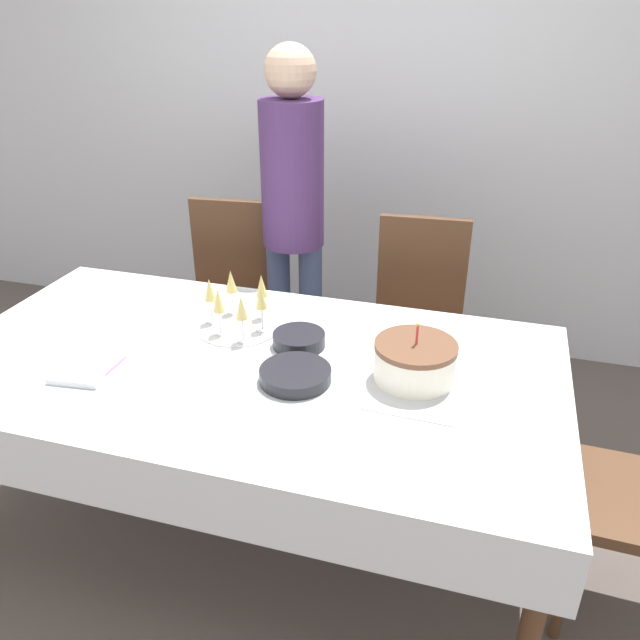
{
  "coord_description": "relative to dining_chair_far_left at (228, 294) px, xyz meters",
  "views": [
    {
      "loc": [
        0.74,
        -1.65,
        1.81
      ],
      "look_at": [
        0.22,
        0.13,
        0.86
      ],
      "focal_mm": 35.0,
      "sensor_mm": 36.0,
      "label": 1
    }
  ],
  "objects": [
    {
      "name": "person_standing",
      "position": [
        0.32,
        0.07,
        0.47
      ],
      "size": [
        0.28,
        0.28,
        1.67
      ],
      "color": "#3F4C72",
      "rests_on": "ground_plane"
    },
    {
      "name": "birthday_cake",
      "position": [
        1.02,
        -0.82,
        0.26
      ],
      "size": [
        0.26,
        0.26,
        0.2
      ],
      "color": "silver",
      "rests_on": "dining_table"
    },
    {
      "name": "champagne_tray",
      "position": [
        0.35,
        -0.66,
        0.28
      ],
      "size": [
        0.31,
        0.31,
        0.18
      ],
      "color": "silver",
      "rests_on": "dining_table"
    },
    {
      "name": "wall_back",
      "position": [
        0.47,
        0.84,
        0.81
      ],
      "size": [
        8.0,
        0.05,
        2.7
      ],
      "color": "silver",
      "rests_on": "ground_plane"
    },
    {
      "name": "plate_stack_main",
      "position": [
        0.67,
        -0.94,
        0.22
      ],
      "size": [
        0.23,
        0.23,
        0.04
      ],
      "color": "black",
      "rests_on": "dining_table"
    },
    {
      "name": "dining_table",
      "position": [
        0.47,
        -0.87,
        0.1
      ],
      "size": [
        2.08,
        1.1,
        0.74
      ],
      "color": "white",
      "rests_on": "ground_plane"
    },
    {
      "name": "dining_chair_far_right",
      "position": [
        0.92,
        0.0,
        0.0
      ],
      "size": [
        0.45,
        0.45,
        0.98
      ],
      "color": "#51331E",
      "rests_on": "ground_plane"
    },
    {
      "name": "fork_pile",
      "position": [
        0.0,
        -1.15,
        0.21
      ],
      "size": [
        0.18,
        0.08,
        0.02
      ],
      "color": "silver",
      "rests_on": "dining_table"
    },
    {
      "name": "plate_stack_dessert",
      "position": [
        0.61,
        -0.73,
        0.22
      ],
      "size": [
        0.18,
        0.18,
        0.05
      ],
      "color": "black",
      "rests_on": "dining_table"
    },
    {
      "name": "napkin_pile",
      "position": [
        0.0,
        -1.05,
        0.21
      ],
      "size": [
        0.15,
        0.15,
        0.01
      ],
      "color": "pink",
      "rests_on": "dining_table"
    },
    {
      "name": "cake_knife",
      "position": [
        1.03,
        -1.03,
        0.2
      ],
      "size": [
        0.3,
        0.03,
        0.0
      ],
      "color": "silver",
      "rests_on": "dining_table"
    },
    {
      "name": "ground_plane",
      "position": [
        0.47,
        -0.87,
        -0.54
      ],
      "size": [
        12.0,
        12.0,
        0.0
      ],
      "primitive_type": "plane",
      "color": "#564C47"
    },
    {
      "name": "dining_chair_far_left",
      "position": [
        0.0,
        0.0,
        0.0
      ],
      "size": [
        0.46,
        0.46,
        0.98
      ],
      "color": "#51331E",
      "rests_on": "ground_plane"
    }
  ]
}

